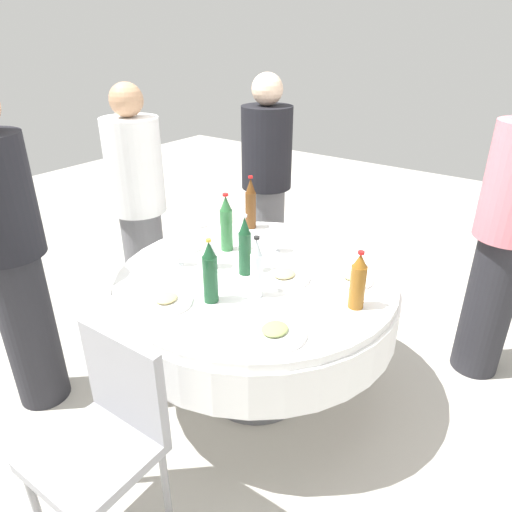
{
  "coord_description": "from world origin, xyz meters",
  "views": [
    {
      "loc": [
        1.63,
        1.19,
        1.84
      ],
      "look_at": [
        0.0,
        0.0,
        0.84
      ],
      "focal_mm": 32.3,
      "sensor_mm": 36.0,
      "label": 1
    }
  ],
  "objects_px": {
    "person_west": "(139,209)",
    "wine_glass_right": "(211,248)",
    "plate_near": "(284,276)",
    "chair_far": "(108,428)",
    "dining_table": "(256,299)",
    "plate_front": "(275,332)",
    "bottle_clear_south": "(257,269)",
    "wine_glass_inner": "(176,247)",
    "bottle_dark_green_rear": "(210,273)",
    "bottle_dark_green_far": "(245,247)",
    "person_south": "(9,253)",
    "wine_glass_far": "(275,234)",
    "person_rear": "(266,189)",
    "plate_north": "(352,278)",
    "bottle_amber_inner": "(358,282)",
    "bottle_green_west": "(226,224)",
    "bottle_brown_right": "(251,204)",
    "person_inner": "(507,234)",
    "plate_east": "(167,301)"
  },
  "relations": [
    {
      "from": "wine_glass_far",
      "to": "person_west",
      "type": "bearing_deg",
      "value": -81.69
    },
    {
      "from": "person_west",
      "to": "wine_glass_right",
      "type": "bearing_deg",
      "value": -97.15
    },
    {
      "from": "person_rear",
      "to": "chair_far",
      "type": "distance_m",
      "value": 1.96
    },
    {
      "from": "wine_glass_right",
      "to": "person_inner",
      "type": "bearing_deg",
      "value": 130.44
    },
    {
      "from": "chair_far",
      "to": "bottle_dark_green_rear",
      "type": "bearing_deg",
      "value": -88.11
    },
    {
      "from": "bottle_green_west",
      "to": "bottle_brown_right",
      "type": "bearing_deg",
      "value": -166.03
    },
    {
      "from": "bottle_brown_right",
      "to": "person_south",
      "type": "height_order",
      "value": "person_south"
    },
    {
      "from": "wine_glass_right",
      "to": "plate_north",
      "type": "xyz_separation_m",
      "value": [
        -0.29,
        0.64,
        -0.1
      ]
    },
    {
      "from": "dining_table",
      "to": "bottle_dark_green_far",
      "type": "xyz_separation_m",
      "value": [
        0.03,
        -0.05,
        0.29
      ]
    },
    {
      "from": "dining_table",
      "to": "wine_glass_right",
      "type": "distance_m",
      "value": 0.35
    },
    {
      "from": "wine_glass_right",
      "to": "person_rear",
      "type": "xyz_separation_m",
      "value": [
        -0.97,
        -0.34,
        -0.01
      ]
    },
    {
      "from": "bottle_clear_south",
      "to": "bottle_green_west",
      "type": "distance_m",
      "value": 0.52
    },
    {
      "from": "bottle_clear_south",
      "to": "bottle_brown_right",
      "type": "relative_size",
      "value": 0.91
    },
    {
      "from": "dining_table",
      "to": "plate_front",
      "type": "xyz_separation_m",
      "value": [
        0.37,
        0.36,
        0.16
      ]
    },
    {
      "from": "bottle_clear_south",
      "to": "dining_table",
      "type": "bearing_deg",
      "value": -143.06
    },
    {
      "from": "plate_north",
      "to": "person_south",
      "type": "xyz_separation_m",
      "value": [
        0.96,
        -1.33,
        0.13
      ]
    },
    {
      "from": "wine_glass_far",
      "to": "person_inner",
      "type": "distance_m",
      "value": 1.22
    },
    {
      "from": "bottle_clear_south",
      "to": "wine_glass_inner",
      "type": "xyz_separation_m",
      "value": [
        -0.0,
        -0.51,
        -0.04
      ]
    },
    {
      "from": "chair_far",
      "to": "plate_east",
      "type": "bearing_deg",
      "value": -71.27
    },
    {
      "from": "bottle_dark_green_rear",
      "to": "wine_glass_inner",
      "type": "distance_m",
      "value": 0.41
    },
    {
      "from": "wine_glass_inner",
      "to": "plate_front",
      "type": "xyz_separation_m",
      "value": [
        0.21,
        0.75,
        -0.09
      ]
    },
    {
      "from": "wine_glass_inner",
      "to": "wine_glass_far",
      "type": "height_order",
      "value": "wine_glass_far"
    },
    {
      "from": "wine_glass_inner",
      "to": "plate_front",
      "type": "distance_m",
      "value": 0.78
    },
    {
      "from": "bottle_green_west",
      "to": "wine_glass_far",
      "type": "relative_size",
      "value": 2.18
    },
    {
      "from": "plate_front",
      "to": "person_west",
      "type": "distance_m",
      "value": 1.46
    },
    {
      "from": "plate_front",
      "to": "person_west",
      "type": "height_order",
      "value": "person_west"
    },
    {
      "from": "bottle_dark_green_far",
      "to": "person_west",
      "type": "distance_m",
      "value": 0.98
    },
    {
      "from": "bottle_dark_green_rear",
      "to": "bottle_amber_inner",
      "type": "relative_size",
      "value": 1.12
    },
    {
      "from": "bottle_dark_green_rear",
      "to": "person_west",
      "type": "xyz_separation_m",
      "value": [
        -0.46,
        -0.99,
        -0.06
      ]
    },
    {
      "from": "bottle_amber_inner",
      "to": "person_west",
      "type": "xyz_separation_m",
      "value": [
        -0.12,
        -1.54,
        -0.04
      ]
    },
    {
      "from": "bottle_amber_inner",
      "to": "plate_near",
      "type": "bearing_deg",
      "value": -94.61
    },
    {
      "from": "wine_glass_inner",
      "to": "chair_far",
      "type": "height_order",
      "value": "wine_glass_inner"
    },
    {
      "from": "dining_table",
      "to": "person_south",
      "type": "bearing_deg",
      "value": -51.43
    },
    {
      "from": "bottle_green_west",
      "to": "person_inner",
      "type": "height_order",
      "value": "person_inner"
    },
    {
      "from": "plate_near",
      "to": "person_rear",
      "type": "relative_size",
      "value": 0.16
    },
    {
      "from": "bottle_amber_inner",
      "to": "wine_glass_far",
      "type": "relative_size",
      "value": 1.82
    },
    {
      "from": "plate_near",
      "to": "chair_far",
      "type": "height_order",
      "value": "chair_far"
    },
    {
      "from": "bottle_dark_green_rear",
      "to": "person_west",
      "type": "distance_m",
      "value": 1.1
    },
    {
      "from": "plate_near",
      "to": "person_rear",
      "type": "height_order",
      "value": "person_rear"
    },
    {
      "from": "person_inner",
      "to": "chair_far",
      "type": "height_order",
      "value": "person_inner"
    },
    {
      "from": "person_west",
      "to": "wine_glass_inner",
      "type": "bearing_deg",
      "value": -107.72
    },
    {
      "from": "plate_front",
      "to": "chair_far",
      "type": "height_order",
      "value": "chair_far"
    },
    {
      "from": "dining_table",
      "to": "bottle_green_west",
      "type": "bearing_deg",
      "value": -114.56
    },
    {
      "from": "person_rear",
      "to": "chair_far",
      "type": "xyz_separation_m",
      "value": [
        1.85,
        0.58,
        -0.32
      ]
    },
    {
      "from": "person_south",
      "to": "person_inner",
      "type": "bearing_deg",
      "value": -86.87
    },
    {
      "from": "dining_table",
      "to": "plate_front",
      "type": "relative_size",
      "value": 5.48
    },
    {
      "from": "wine_glass_far",
      "to": "person_rear",
      "type": "xyz_separation_m",
      "value": [
        -0.62,
        -0.49,
        -0.01
      ]
    },
    {
      "from": "wine_glass_right",
      "to": "plate_front",
      "type": "distance_m",
      "value": 0.66
    },
    {
      "from": "bottle_clear_south",
      "to": "bottle_dark_green_rear",
      "type": "bearing_deg",
      "value": -40.95
    },
    {
      "from": "bottle_dark_green_far",
      "to": "person_south",
      "type": "bearing_deg",
      "value": -50.91
    }
  ]
}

